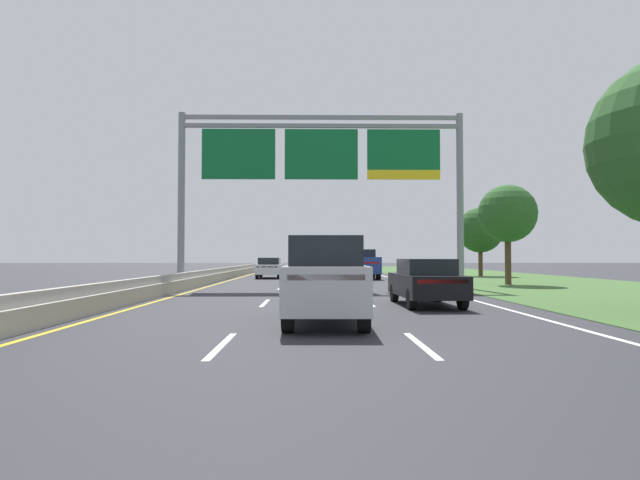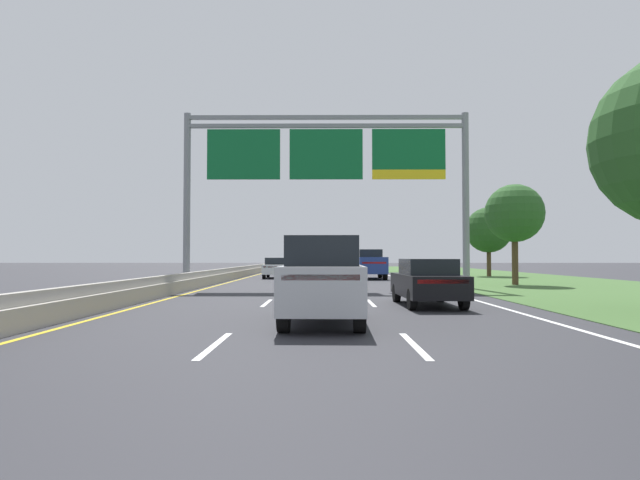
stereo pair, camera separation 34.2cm
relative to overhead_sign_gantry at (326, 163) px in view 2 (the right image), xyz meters
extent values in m
plane|color=#2B2B30|center=(-0.30, 6.56, -6.59)|extent=(220.00, 220.00, 0.00)
cube|color=white|center=(-2.15, -17.94, -6.58)|extent=(0.14, 3.00, 0.01)
cube|color=white|center=(-2.15, -8.94, -6.58)|extent=(0.14, 3.00, 0.01)
cube|color=white|center=(-2.15, 0.06, -6.58)|extent=(0.14, 3.00, 0.01)
cube|color=white|center=(-2.15, 9.06, -6.58)|extent=(0.14, 3.00, 0.01)
cube|color=white|center=(-2.15, 18.06, -6.58)|extent=(0.14, 3.00, 0.01)
cube|color=white|center=(-2.15, 27.06, -6.58)|extent=(0.14, 3.00, 0.01)
cube|color=white|center=(-2.15, 36.06, -6.58)|extent=(0.14, 3.00, 0.01)
cube|color=white|center=(-2.15, 45.06, -6.58)|extent=(0.14, 3.00, 0.01)
cube|color=white|center=(-2.15, 54.06, -6.58)|extent=(0.14, 3.00, 0.01)
cube|color=white|center=(1.55, -17.94, -6.58)|extent=(0.14, 3.00, 0.01)
cube|color=white|center=(1.55, -8.94, -6.58)|extent=(0.14, 3.00, 0.01)
cube|color=white|center=(1.55, 0.06, -6.58)|extent=(0.14, 3.00, 0.01)
cube|color=white|center=(1.55, 9.06, -6.58)|extent=(0.14, 3.00, 0.01)
cube|color=white|center=(1.55, 18.06, -6.58)|extent=(0.14, 3.00, 0.01)
cube|color=white|center=(1.55, 27.06, -6.58)|extent=(0.14, 3.00, 0.01)
cube|color=white|center=(1.55, 36.06, -6.58)|extent=(0.14, 3.00, 0.01)
cube|color=white|center=(1.55, 45.06, -6.58)|extent=(0.14, 3.00, 0.01)
cube|color=white|center=(1.55, 54.06, -6.58)|extent=(0.14, 3.00, 0.01)
cube|color=white|center=(5.60, 6.56, -6.58)|extent=(0.16, 106.00, 0.01)
cube|color=gold|center=(-6.20, 6.56, -6.58)|extent=(0.16, 106.00, 0.01)
cube|color=#3D602D|center=(13.65, 6.56, -6.58)|extent=(14.00, 110.00, 0.02)
cube|color=#A8A399|center=(-6.90, 6.56, -6.31)|extent=(0.60, 110.00, 0.55)
cube|color=#A8A399|center=(-6.90, 6.56, -5.89)|extent=(0.25, 110.00, 0.30)
cylinder|color=gray|center=(-7.35, 0.09, -1.96)|extent=(0.36, 0.36, 9.24)
cylinder|color=gray|center=(7.35, 0.09, -1.96)|extent=(0.36, 0.36, 9.24)
cube|color=gray|center=(0.00, 0.09, 2.43)|extent=(14.70, 0.24, 0.20)
cube|color=gray|center=(0.00, 0.09, 1.98)|extent=(14.70, 0.24, 0.20)
cube|color=#0C602D|center=(-4.33, -0.09, 0.44)|extent=(3.83, 0.12, 2.64)
cube|color=#0C602D|center=(0.00, -0.09, 0.44)|extent=(3.83, 0.12, 2.64)
cube|color=#0C602D|center=(4.33, -0.09, 0.69)|extent=(3.83, 0.12, 2.14)
cube|color=yellow|center=(4.33, -0.09, -0.64)|extent=(3.83, 0.12, 0.50)
cube|color=navy|center=(3.42, 12.02, -5.67)|extent=(2.04, 5.41, 1.00)
cube|color=black|center=(3.42, 12.87, -4.78)|extent=(1.73, 1.91, 0.78)
cube|color=#B21414|center=(3.40, 9.36, -5.37)|extent=(1.68, 0.09, 0.12)
cube|color=navy|center=(3.41, 10.29, -5.07)|extent=(2.01, 1.96, 0.20)
cylinder|color=black|center=(2.58, 13.86, -6.17)|extent=(0.31, 0.84, 0.84)
cylinder|color=black|center=(4.28, 13.85, -6.17)|extent=(0.31, 0.84, 0.84)
cylinder|color=black|center=(2.56, 10.19, -6.17)|extent=(0.31, 0.84, 0.84)
cylinder|color=black|center=(4.26, 10.18, -6.17)|extent=(0.31, 0.84, 0.84)
cube|color=#161E47|center=(-0.44, 18.06, -5.68)|extent=(1.96, 4.72, 1.05)
cube|color=black|center=(-0.44, 17.91, -4.82)|extent=(1.67, 3.02, 0.68)
cube|color=#B21414|center=(-0.41, 15.75, -5.37)|extent=(1.60, 0.10, 0.12)
cylinder|color=black|center=(-1.28, 19.65, -6.21)|extent=(0.27, 0.76, 0.76)
cylinder|color=black|center=(0.36, 19.67, -6.21)|extent=(0.27, 0.76, 0.76)
cylinder|color=black|center=(-1.24, 16.45, -6.21)|extent=(0.27, 0.76, 0.76)
cylinder|color=black|center=(0.40, 16.47, -6.21)|extent=(0.27, 0.76, 0.76)
cube|color=black|center=(3.35, -9.94, -5.90)|extent=(1.92, 4.44, 0.72)
cube|color=black|center=(3.35, -9.99, -5.28)|extent=(1.62, 2.33, 0.52)
cube|color=#B21414|center=(3.40, -12.10, -5.68)|extent=(1.53, 0.11, 0.12)
cylinder|color=black|center=(2.52, -8.46, -6.26)|extent=(0.23, 0.66, 0.66)
cylinder|color=black|center=(4.12, -8.43, -6.26)|extent=(0.23, 0.66, 0.66)
cylinder|color=black|center=(2.58, -11.45, -6.26)|extent=(0.23, 0.66, 0.66)
cylinder|color=black|center=(4.18, -11.42, -6.26)|extent=(0.23, 0.66, 0.66)
cube|color=silver|center=(-3.77, 13.19, -5.90)|extent=(1.83, 4.40, 0.72)
cube|color=black|center=(-3.77, 13.14, -5.28)|extent=(1.57, 2.30, 0.52)
cube|color=#B21414|center=(-3.76, 11.03, -5.68)|extent=(1.53, 0.08, 0.12)
cylinder|color=black|center=(-4.57, 14.68, -6.26)|extent=(0.22, 0.66, 0.66)
cylinder|color=black|center=(-2.97, 14.69, -6.26)|extent=(0.22, 0.66, 0.66)
cylinder|color=black|center=(-4.56, 11.69, -6.26)|extent=(0.22, 0.66, 0.66)
cylinder|color=black|center=(-2.96, 11.69, -6.26)|extent=(0.22, 0.66, 0.66)
cube|color=#B2B5BA|center=(-0.14, -14.71, -5.68)|extent=(2.00, 4.74, 1.05)
cube|color=black|center=(-0.15, -14.86, -4.82)|extent=(1.70, 3.03, 0.68)
cube|color=#B21414|center=(-0.19, -17.02, -5.37)|extent=(1.60, 0.11, 0.12)
cylinder|color=black|center=(-0.93, -13.09, -6.21)|extent=(0.28, 0.77, 0.76)
cylinder|color=black|center=(0.71, -13.13, -6.21)|extent=(0.28, 0.77, 0.76)
cylinder|color=black|center=(-1.00, -16.29, -6.21)|extent=(0.28, 0.77, 0.76)
cylinder|color=black|center=(0.64, -16.32, -6.21)|extent=(0.28, 0.77, 0.76)
cylinder|color=#4C3823|center=(11.01, 3.18, -5.17)|extent=(0.36, 0.36, 2.83)
sphere|color=#285623|center=(11.01, 3.18, -2.40)|extent=(3.39, 3.39, 3.39)
cylinder|color=#4C3823|center=(13.72, 16.81, -5.40)|extent=(0.36, 0.36, 2.37)
sphere|color=#234C1E|center=(13.72, 16.81, -2.69)|extent=(3.81, 3.81, 3.81)
camera|label=1|loc=(-0.47, -27.86, -4.95)|focal=29.91mm
camera|label=2|loc=(-0.13, -27.86, -4.95)|focal=29.91mm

